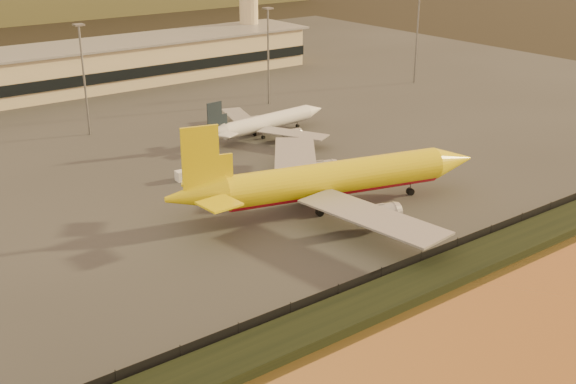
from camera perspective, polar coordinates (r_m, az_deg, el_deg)
name	(u,v)px	position (r m, az deg, el deg)	size (l,w,h in m)	color
ground	(351,241)	(115.29, 5.00, -3.87)	(900.00, 900.00, 0.00)	black
embankment	(432,278)	(104.43, 11.29, -6.64)	(320.00, 7.00, 1.40)	black
tarmac	(104,114)	(192.03, -14.36, 5.96)	(320.00, 220.00, 0.20)	#2D2D2D
perimeter_fence	(411,263)	(106.49, 9.71, -5.58)	(300.00, 0.05, 2.20)	black
terminal_building	(6,78)	(214.22, -21.42, 8.41)	(202.00, 25.00, 12.60)	#C9B48B
apron_light_masts	(191,59)	(177.40, -7.68, 10.38)	(152.20, 12.20, 25.40)	slate
dhl_cargo_jet	(330,180)	(125.19, 3.34, 0.95)	(57.55, 55.18, 17.40)	#DBC30B
white_narrowbody_jet	(265,123)	(167.03, -1.82, 5.50)	(36.31, 35.30, 10.43)	silver
gse_vehicle_yellow	(290,174)	(140.76, 0.15, 1.44)	(3.57, 1.61, 1.61)	#DBC30B
gse_vehicle_white	(187,175)	(141.26, -8.00, 1.37)	(4.32, 1.95, 1.95)	silver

